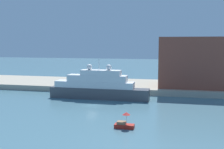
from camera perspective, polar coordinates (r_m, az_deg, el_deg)
ground at (r=68.85m, az=-4.21°, el=-6.44°), size 400.00×400.00×0.00m
quay_dock at (r=95.26m, az=0.75°, el=-2.26°), size 110.00×23.87×1.73m
large_yacht at (r=76.82m, az=-2.94°, el=-2.60°), size 27.79×4.22×11.13m
small_motorboat at (r=50.94m, az=2.54°, el=-10.11°), size 3.60×1.52×3.00m
harbor_building at (r=90.46m, az=16.46°, el=2.50°), size 20.86×14.92×15.52m
parked_car at (r=93.55m, az=-7.79°, el=-1.59°), size 4.59×1.71×1.34m
person_figure at (r=91.94m, az=-4.18°, el=-1.53°), size 0.36×0.36×1.77m
mooring_bollard at (r=83.33m, az=3.31°, el=-2.67°), size 0.54×0.54×0.78m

